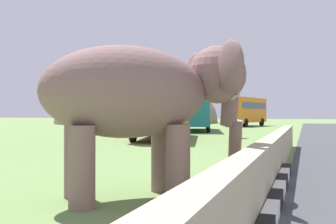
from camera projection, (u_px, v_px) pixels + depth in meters
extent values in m
cube|color=white|center=(271.00, 214.00, 5.38)|extent=(0.90, 0.20, 0.24)
cube|color=black|center=(276.00, 201.00, 6.23)|extent=(0.90, 0.20, 0.24)
cube|color=white|center=(279.00, 190.00, 7.07)|extent=(0.90, 0.20, 0.24)
cube|color=black|center=(282.00, 182.00, 7.92)|extent=(0.90, 0.20, 0.24)
cube|color=white|center=(284.00, 175.00, 8.76)|extent=(0.90, 0.20, 0.24)
cube|color=black|center=(286.00, 170.00, 9.60)|extent=(0.90, 0.20, 0.24)
cube|color=tan|center=(241.00, 198.00, 4.74)|extent=(28.00, 0.36, 1.00)
cylinder|color=#7F5E5C|center=(162.00, 157.00, 7.59)|extent=(0.44, 0.44, 1.37)
cylinder|color=#7F5E5C|center=(178.00, 163.00, 6.74)|extent=(0.44, 0.44, 1.37)
cylinder|color=#7F5E5C|center=(76.00, 161.00, 7.01)|extent=(0.44, 0.44, 1.37)
cylinder|color=#7F5E5C|center=(82.00, 167.00, 6.16)|extent=(0.44, 0.44, 1.37)
ellipsoid|color=#7F5E5C|center=(126.00, 92.00, 6.88)|extent=(3.22, 3.40, 1.70)
sphere|color=#7F5E5C|center=(217.00, 75.00, 7.51)|extent=(1.16, 1.16, 1.16)
ellipsoid|color=#D84C8C|center=(230.00, 68.00, 7.61)|extent=(0.72, 0.69, 0.44)
ellipsoid|color=#7F5E5C|center=(195.00, 76.00, 8.20)|extent=(0.84, 0.76, 1.00)
ellipsoid|color=#7F5E5C|center=(230.00, 67.00, 6.73)|extent=(0.84, 0.76, 1.00)
cylinder|color=#7F5E5C|center=(230.00, 102.00, 7.61)|extent=(0.59, 0.57, 0.99)
cylinder|color=#7F5E5C|center=(235.00, 141.00, 7.64)|extent=(0.43, 0.42, 0.82)
cone|color=beige|center=(221.00, 98.00, 7.85)|extent=(0.52, 0.47, 0.22)
cone|color=beige|center=(234.00, 97.00, 7.33)|extent=(0.52, 0.47, 0.22)
cylinder|color=navy|center=(180.00, 166.00, 8.25)|extent=(0.15, 0.15, 0.82)
cylinder|color=navy|center=(182.00, 167.00, 8.05)|extent=(0.15, 0.15, 0.82)
cube|color=yellow|center=(181.00, 135.00, 8.15)|extent=(0.47, 0.41, 0.58)
cylinder|color=#9E7251|center=(178.00, 135.00, 8.41)|extent=(0.19, 0.16, 0.53)
cylinder|color=#9E7251|center=(184.00, 137.00, 7.90)|extent=(0.15, 0.14, 0.52)
sphere|color=#9E7251|center=(181.00, 115.00, 8.15)|extent=(0.23, 0.23, 0.23)
cube|color=#B21E1E|center=(160.00, 107.00, 23.46)|extent=(9.45, 4.72, 3.00)
cube|color=#3F5160|center=(160.00, 98.00, 23.46)|extent=(8.75, 4.57, 0.76)
cylinder|color=black|center=(149.00, 129.00, 26.47)|extent=(1.04, 0.54, 1.00)
cylinder|color=black|center=(181.00, 129.00, 26.25)|extent=(1.04, 0.54, 1.00)
cylinder|color=black|center=(133.00, 133.00, 20.67)|extent=(1.04, 0.54, 1.00)
cylinder|color=black|center=(175.00, 133.00, 20.44)|extent=(1.04, 0.54, 1.00)
cube|color=teal|center=(195.00, 109.00, 34.35)|extent=(10.09, 4.95, 3.00)
cube|color=#3F5160|center=(195.00, 103.00, 34.35)|extent=(9.35, 4.78, 0.76)
cylinder|color=black|center=(184.00, 124.00, 37.56)|extent=(1.04, 0.55, 1.00)
cylinder|color=black|center=(207.00, 124.00, 37.35)|extent=(1.04, 0.55, 1.00)
cylinder|color=black|center=(181.00, 126.00, 31.33)|extent=(1.04, 0.55, 1.00)
cylinder|color=black|center=(208.00, 126.00, 31.12)|extent=(1.04, 0.55, 1.00)
cube|color=orange|center=(245.00, 110.00, 46.34)|extent=(8.42, 4.47, 3.00)
cube|color=#3F5160|center=(245.00, 106.00, 46.34)|extent=(7.81, 4.34, 0.76)
cylinder|color=black|center=(245.00, 122.00, 49.10)|extent=(1.04, 0.54, 1.00)
cylinder|color=black|center=(262.00, 122.00, 47.78)|extent=(1.04, 0.54, 1.00)
cylinder|color=black|center=(227.00, 122.00, 44.88)|extent=(1.04, 0.54, 1.00)
cylinder|color=black|center=(245.00, 123.00, 43.56)|extent=(1.04, 0.54, 1.00)
cylinder|color=beige|center=(236.00, 133.00, 24.08)|extent=(0.12, 0.12, 0.65)
cylinder|color=beige|center=(241.00, 133.00, 23.87)|extent=(0.12, 0.12, 0.65)
cylinder|color=beige|center=(230.00, 133.00, 23.33)|extent=(0.12, 0.12, 0.65)
cylinder|color=beige|center=(235.00, 134.00, 23.13)|extent=(0.12, 0.12, 0.65)
ellipsoid|color=beige|center=(236.00, 124.00, 23.60)|extent=(1.60, 0.94, 0.66)
ellipsoid|color=beige|center=(241.00, 122.00, 24.38)|extent=(0.45, 0.35, 0.32)
ellipsoid|color=#736852|center=(140.00, 123.00, 63.28)|extent=(32.01, 25.61, 17.83)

